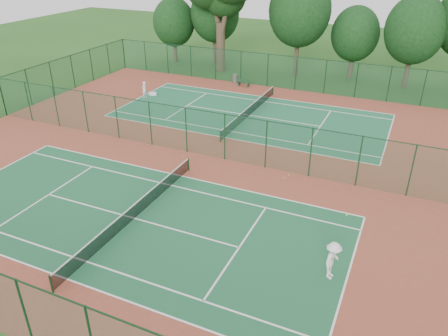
{
  "coord_description": "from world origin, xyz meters",
  "views": [
    {
      "loc": [
        13.07,
        -25.69,
        14.07
      ],
      "look_at": [
        3.31,
        -4.04,
        1.6
      ],
      "focal_mm": 35.0,
      "sensor_mm": 36.0,
      "label": 1
    }
  ],
  "objects_px": {
    "player_far": "(144,90)",
    "kit_bag": "(152,94)",
    "trash_bin": "(235,79)",
    "bench": "(243,82)",
    "player_near": "(333,260)"
  },
  "relations": [
    {
      "from": "trash_bin",
      "to": "player_far",
      "type": "bearing_deg",
      "value": -127.11
    },
    {
      "from": "player_near",
      "to": "player_far",
      "type": "relative_size",
      "value": 1.18
    },
    {
      "from": "player_far",
      "to": "trash_bin",
      "type": "bearing_deg",
      "value": 152.03
    },
    {
      "from": "player_far",
      "to": "kit_bag",
      "type": "relative_size",
      "value": 2.01
    },
    {
      "from": "player_far",
      "to": "kit_bag",
      "type": "height_order",
      "value": "player_far"
    },
    {
      "from": "trash_bin",
      "to": "kit_bag",
      "type": "relative_size",
      "value": 1.22
    },
    {
      "from": "bench",
      "to": "player_far",
      "type": "bearing_deg",
      "value": -126.9
    },
    {
      "from": "player_far",
      "to": "bench",
      "type": "bearing_deg",
      "value": 144.09
    },
    {
      "from": "trash_bin",
      "to": "kit_bag",
      "type": "bearing_deg",
      "value": -129.53
    },
    {
      "from": "kit_bag",
      "to": "trash_bin",
      "type": "bearing_deg",
      "value": 30.09
    },
    {
      "from": "player_far",
      "to": "kit_bag",
      "type": "xyz_separation_m",
      "value": [
        0.24,
        0.99,
        -0.68
      ]
    },
    {
      "from": "player_far",
      "to": "kit_bag",
      "type": "bearing_deg",
      "value": 175.27
    },
    {
      "from": "player_near",
      "to": "kit_bag",
      "type": "distance_m",
      "value": 29.66
    },
    {
      "from": "player_far",
      "to": "bench",
      "type": "height_order",
      "value": "player_far"
    },
    {
      "from": "player_near",
      "to": "trash_bin",
      "type": "xyz_separation_m",
      "value": [
        -16.25,
        26.87,
        -0.48
      ]
    }
  ]
}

